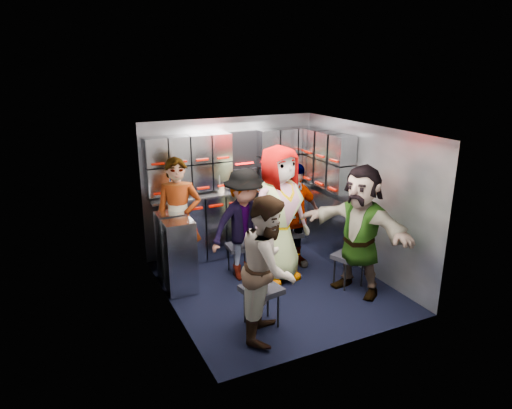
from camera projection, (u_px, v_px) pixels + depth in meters
name	position (u px, v px, depth m)	size (l,w,h in m)	color
floor	(275.00, 286.00, 6.18)	(3.00, 3.00, 0.00)	black
wall_back	(231.00, 185.00, 7.15)	(2.80, 0.04, 2.10)	gray
wall_left	(169.00, 229.00, 5.28)	(0.04, 3.00, 2.10)	gray
wall_right	(364.00, 199.00, 6.43)	(0.04, 3.00, 2.10)	gray
ceiling	(277.00, 131.00, 5.54)	(2.80, 3.00, 0.02)	silver
cart_bank_back	(237.00, 222.00, 7.14)	(2.68, 0.38, 0.99)	#9DA2AD
cart_bank_left	(176.00, 252.00, 6.02)	(0.38, 0.76, 0.99)	#9DA2AD
counter	(236.00, 190.00, 6.98)	(2.68, 0.42, 0.03)	#B6B8BD
locker_bank_back	(235.00, 159.00, 6.89)	(2.68, 0.28, 0.82)	#9DA2AD
locker_bank_right	(328.00, 160.00, 6.84)	(0.28, 1.00, 0.82)	#9DA2AD
right_cabinet	(329.00, 224.00, 7.05)	(0.28, 1.20, 1.00)	#9DA2AD
coffee_niche	(244.00, 159.00, 7.02)	(0.46, 0.16, 0.84)	black
red_latch_strip	(242.00, 202.00, 6.85)	(2.60, 0.02, 0.03)	#9C0C00
jump_seat_near_left	(261.00, 292.00, 5.14)	(0.46, 0.44, 0.48)	black
jump_seat_mid_left	(240.00, 248.00, 6.49)	(0.37, 0.36, 0.41)	black
jump_seat_center	(272.00, 247.00, 6.44)	(0.47, 0.45, 0.45)	black
jump_seat_mid_right	(287.00, 234.00, 6.80)	(0.51, 0.49, 0.50)	black
jump_seat_near_right	(349.00, 258.00, 6.09)	(0.48, 0.47, 0.45)	black
attendant_standing	(179.00, 219.00, 6.21)	(0.62, 0.41, 1.70)	black
attendant_arc_a	(269.00, 267.00, 4.88)	(0.78, 0.61, 1.60)	black
attendant_arc_b	(245.00, 225.00, 6.21)	(1.00, 0.58, 1.55)	black
attendant_arc_c	(278.00, 214.00, 6.12)	(0.92, 0.60, 1.88)	black
attendant_arc_d	(293.00, 216.00, 6.55)	(0.91, 0.38, 1.56)	black
attendant_arc_e	(360.00, 230.00, 5.80)	(1.58, 0.50, 1.71)	black
bottle_left	(170.00, 190.00, 6.46)	(0.07, 0.07, 0.27)	white
bottle_mid	(219.00, 184.00, 6.76)	(0.06, 0.06, 0.28)	white
bottle_right	(269.00, 179.00, 7.11)	(0.07, 0.07, 0.25)	white
cup_left	(221.00, 189.00, 6.80)	(0.09, 0.09, 0.10)	#C4B18A
cup_right	(270.00, 183.00, 7.13)	(0.08, 0.08, 0.10)	#C4B18A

